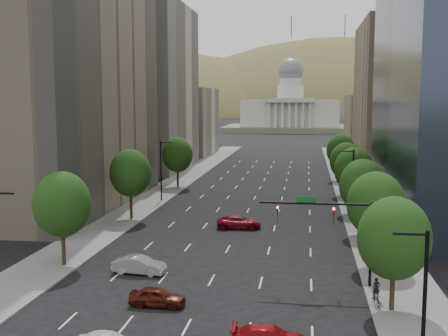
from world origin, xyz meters
The scene contains 25 objects.
sidewalk_left centered at (-15.50, 60.00, 0.07)m, with size 6.00×200.00×0.15m, color slate.
sidewalk_right centered at (15.50, 60.00, 0.07)m, with size 6.00×200.00×0.15m, color slate.
midrise_cream_left centered at (-25.00, 103.00, 17.50)m, with size 14.00×30.00×35.00m, color beige.
filler_left centered at (-25.00, 136.00, 9.00)m, with size 14.00×26.00×18.00m, color beige.
parking_tan_right centered at (25.00, 100.00, 15.00)m, with size 14.00×30.00×30.00m, color #8C7759.
filler_right centered at (25.00, 133.00, 8.00)m, with size 14.00×26.00×16.00m, color #8C7759.
tree_right_0 centered at (14.00, 25.00, 5.39)m, with size 5.20×5.20×8.39m.
tree_right_1 centered at (14.00, 36.00, 5.75)m, with size 5.20×5.20×8.75m.
tree_right_2 centered at (14.00, 48.00, 5.60)m, with size 5.20×5.20×8.61m.
tree_right_3 centered at (14.00, 60.00, 5.89)m, with size 5.20×5.20×8.89m.
tree_right_4 centered at (14.00, 74.00, 5.46)m, with size 5.20×5.20×8.46m.
tree_right_5 centered at (14.00, 90.00, 5.75)m, with size 5.20×5.20×8.75m.
tree_left_0 centered at (-14.00, 32.00, 5.75)m, with size 5.20×5.20×8.75m.
tree_left_1 centered at (-14.00, 52.00, 5.96)m, with size 5.20×5.20×8.97m.
tree_left_2 centered at (-14.00, 78.00, 5.68)m, with size 5.20×5.20×8.68m.
streetlight_rs centered at (13.44, 12.00, 4.84)m, with size 1.70×0.20×9.00m.
streetlight_rn centered at (13.44, 55.00, 4.84)m, with size 1.70×0.20×9.00m.
streetlight_ln centered at (-13.44, 65.00, 4.84)m, with size 1.70×0.20×9.00m.
traffic_signal centered at (10.53, 30.00, 5.17)m, with size 9.12×0.40×7.38m.
capitol centered at (0.00, 249.71, 8.58)m, with size 60.00×40.00×35.20m.
foothills centered at (34.67, 599.39, -37.78)m, with size 720.00×413.00×263.00m.
car_maroon centered at (-2.94, 23.56, 0.71)m, with size 1.68×4.18×1.42m, color #46150B.
car_silver centered at (-6.52, 30.85, 0.77)m, with size 1.64×4.70×1.55m, color #ABAAB0.
car_red_far centered at (0.02, 49.34, 0.73)m, with size 2.41×5.23×1.45m, color maroon.
cyclist centered at (13.00, 25.79, 0.84)m, with size 0.83×1.61×2.04m.
Camera 1 is at (7.73, -15.19, 15.22)m, focal length 45.09 mm.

